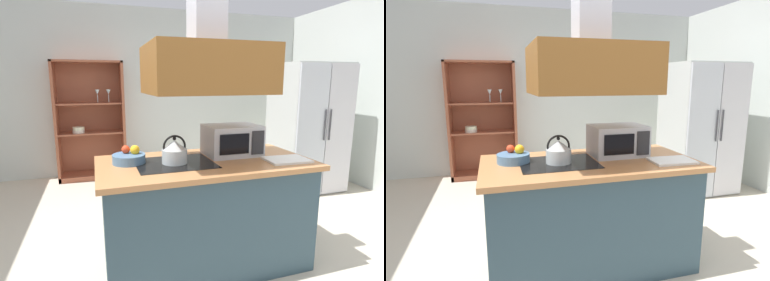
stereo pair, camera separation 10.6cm
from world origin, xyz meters
TOP-DOWN VIEW (x-y plane):
  - ground_plane at (0.00, 0.00)m, footprint 7.80×7.80m
  - wall_back at (0.00, 3.00)m, footprint 6.00×0.12m
  - kitchen_island at (0.07, 0.00)m, footprint 1.70×0.86m
  - range_hood at (0.07, 0.00)m, footprint 0.90×0.70m
  - refrigerator at (2.10, 1.32)m, footprint 0.90×0.78m
  - dish_cabinet at (-0.82, 2.78)m, footprint 1.03×0.40m
  - kettle at (-0.18, 0.00)m, footprint 0.20×0.20m
  - cutting_board at (0.69, -0.20)m, footprint 0.35×0.26m
  - microwave at (0.36, 0.12)m, footprint 0.46×0.35m
  - fruit_bowl at (-0.52, 0.12)m, footprint 0.26×0.26m

SIDE VIEW (x-z plane):
  - ground_plane at x=0.00m, z-range 0.00..0.00m
  - kitchen_island at x=0.07m, z-range 0.00..0.90m
  - dish_cabinet at x=-0.82m, z-range -0.10..1.73m
  - refrigerator at x=2.10m, z-range 0.00..1.77m
  - cutting_board at x=0.69m, z-range 0.90..0.92m
  - fruit_bowl at x=-0.52m, z-range 0.87..1.01m
  - kettle at x=-0.18m, z-range 0.88..1.10m
  - microwave at x=0.36m, z-range 0.90..1.16m
  - wall_back at x=0.00m, z-range 0.00..2.70m
  - range_hood at x=0.07m, z-range 1.10..2.37m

